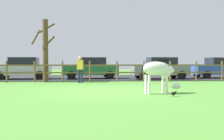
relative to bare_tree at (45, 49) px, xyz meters
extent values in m
plane|color=#549338|center=(3.52, -5.34, -2.09)|extent=(60.00, 60.00, 0.00)
cube|color=#2D2D33|center=(3.52, 3.96, -2.07)|extent=(28.00, 7.40, 0.05)
cylinder|color=brown|center=(-2.31, -0.34, -1.42)|extent=(0.11, 0.11, 1.35)
cylinder|color=brown|center=(-0.59, -0.34, -1.42)|extent=(0.11, 0.11, 1.35)
cylinder|color=brown|center=(1.13, -0.34, -1.42)|extent=(0.11, 0.11, 1.35)
cylinder|color=brown|center=(2.85, -0.34, -1.42)|extent=(0.11, 0.11, 1.35)
cylinder|color=brown|center=(4.58, -0.34, -1.42)|extent=(0.11, 0.11, 1.35)
cylinder|color=brown|center=(6.30, -0.34, -1.42)|extent=(0.11, 0.11, 1.35)
cylinder|color=brown|center=(8.02, -0.34, -1.42)|extent=(0.11, 0.11, 1.35)
cylinder|color=brown|center=(9.74, -0.34, -1.42)|extent=(0.11, 0.11, 1.35)
cylinder|color=brown|center=(11.46, -0.34, -1.42)|extent=(0.11, 0.11, 1.35)
cube|color=brown|center=(2.85, -0.34, -1.49)|extent=(20.66, 0.06, 0.09)
cube|color=brown|center=(2.85, -0.34, -1.01)|extent=(20.66, 0.06, 0.09)
cylinder|color=#513A23|center=(0.02, -0.03, -0.10)|extent=(0.34, 0.34, 3.98)
cylinder|color=#513A23|center=(-0.59, 0.05, 0.79)|extent=(0.30, 1.31, 1.04)
cylinder|color=#513A23|center=(0.18, 0.34, 0.50)|extent=(0.86, 0.46, 0.75)
cylinder|color=#513A23|center=(0.04, 0.47, 1.41)|extent=(1.06, 0.16, 0.67)
ellipsoid|color=white|center=(5.72, -6.29, -1.06)|extent=(1.33, 0.82, 0.56)
cylinder|color=white|center=(6.06, -6.04, -1.70)|extent=(0.11, 0.11, 0.78)
cylinder|color=white|center=(6.14, -6.31, -1.70)|extent=(0.11, 0.11, 0.78)
cylinder|color=white|center=(5.29, -6.27, -1.70)|extent=(0.11, 0.11, 0.78)
cylinder|color=white|center=(5.38, -6.54, -1.70)|extent=(0.11, 0.11, 0.78)
cylinder|color=white|center=(6.22, -6.14, -1.25)|extent=(0.63, 0.40, 0.51)
ellipsoid|color=white|center=(6.62, -6.02, -1.81)|extent=(0.48, 0.32, 0.24)
cube|color=black|center=(5.96, -6.22, -0.74)|extent=(0.55, 0.20, 0.12)
cylinder|color=black|center=(5.08, -6.49, -1.21)|extent=(0.20, 0.10, 0.54)
cylinder|color=black|center=(6.15, -7.17, -2.06)|extent=(0.01, 0.01, 0.06)
cylinder|color=black|center=(6.15, -7.21, -2.06)|extent=(0.01, 0.01, 0.06)
ellipsoid|color=black|center=(6.15, -7.19, -1.97)|extent=(0.18, 0.10, 0.12)
sphere|color=black|center=(6.24, -7.19, -1.92)|extent=(0.07, 0.07, 0.07)
cube|color=slate|center=(7.82, 1.69, -1.39)|extent=(4.08, 1.89, 0.70)
cube|color=black|center=(7.97, 1.69, -0.76)|extent=(1.97, 1.66, 0.56)
cylinder|color=black|center=(6.51, 0.77, -1.74)|extent=(0.61, 0.21, 0.60)
cylinder|color=black|center=(6.43, 2.47, -1.74)|extent=(0.61, 0.21, 0.60)
cylinder|color=black|center=(9.21, 0.90, -1.74)|extent=(0.61, 0.21, 0.60)
cylinder|color=black|center=(9.12, 2.60, -1.74)|extent=(0.61, 0.21, 0.60)
cube|color=#B7BABF|center=(-2.07, 2.11, -1.39)|extent=(4.12, 2.02, 0.70)
cube|color=black|center=(-1.92, 2.12, -0.76)|extent=(2.02, 1.71, 0.56)
cylinder|color=black|center=(-3.49, 2.85, -1.74)|extent=(0.61, 0.23, 0.60)
cylinder|color=black|center=(-0.66, 1.37, -1.74)|extent=(0.61, 0.23, 0.60)
cylinder|color=black|center=(-0.80, 3.07, -1.74)|extent=(0.61, 0.23, 0.60)
cube|color=#236B38|center=(2.80, 2.24, -1.39)|extent=(4.13, 2.02, 0.70)
cube|color=black|center=(2.95, 2.25, -0.76)|extent=(2.02, 1.71, 0.56)
cylinder|color=black|center=(1.53, 1.28, -1.74)|extent=(0.61, 0.23, 0.60)
cylinder|color=black|center=(1.39, 2.97, -1.74)|extent=(0.61, 0.23, 0.60)
cylinder|color=black|center=(4.22, 1.50, -1.74)|extent=(0.61, 0.23, 0.60)
cylinder|color=black|center=(4.08, 3.19, -1.74)|extent=(0.61, 0.23, 0.60)
cube|color=#2D4CAD|center=(12.62, 2.46, -1.39)|extent=(4.04, 1.79, 0.70)
cube|color=black|center=(12.77, 2.46, -0.76)|extent=(1.93, 1.61, 0.56)
cylinder|color=black|center=(11.29, 1.58, -1.74)|extent=(0.60, 0.19, 0.60)
cylinder|color=black|center=(11.26, 3.28, -1.74)|extent=(0.60, 0.19, 0.60)
cylinder|color=#232847|center=(2.19, -0.80, -1.68)|extent=(0.14, 0.14, 0.82)
cylinder|color=#232847|center=(2.36, -0.82, -1.68)|extent=(0.14, 0.14, 0.82)
cube|color=gold|center=(2.28, -0.81, -0.98)|extent=(0.39, 0.27, 0.58)
sphere|color=tan|center=(2.28, -0.81, -0.56)|extent=(0.22, 0.22, 0.22)
camera|label=1|loc=(3.31, -16.49, -0.77)|focal=40.82mm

